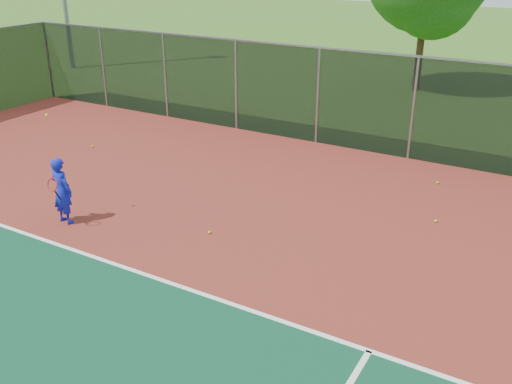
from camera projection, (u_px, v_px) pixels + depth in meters
court_apron at (228, 347)px, 9.06m from camera, size 30.00×20.00×0.02m
fence_back at (413, 108)px, 16.38m from camera, size 30.00×0.06×3.03m
tennis_player at (62, 191)px, 12.79m from camera, size 0.60×0.62×2.50m
practice_ball_1 at (210, 232)px, 12.55m from camera, size 0.07×0.07×0.07m
practice_ball_2 at (93, 146)px, 17.88m from camera, size 0.07×0.07×0.07m
practice_ball_4 at (438, 183)px, 15.16m from camera, size 0.07×0.07×0.07m
practice_ball_5 at (436, 221)px, 13.06m from camera, size 0.07×0.07×0.07m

